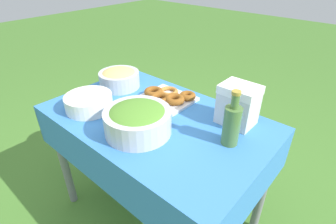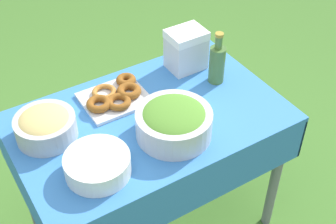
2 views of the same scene
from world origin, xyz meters
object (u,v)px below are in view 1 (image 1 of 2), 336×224
(salad_bowl, at_px, (138,119))
(donut_platter, at_px, (168,97))
(olive_oil_bottle, at_px, (232,124))
(pasta_bowl, at_px, (119,78))
(cooler_box, at_px, (238,105))
(plate_stack, at_px, (89,102))

(salad_bowl, distance_m, donut_platter, 0.35)
(donut_platter, bearing_deg, olive_oil_bottle, -14.16)
(pasta_bowl, xyz_separation_m, cooler_box, (0.77, 0.12, 0.04))
(plate_stack, bearing_deg, donut_platter, 54.55)
(pasta_bowl, relative_size, cooler_box, 1.23)
(pasta_bowl, xyz_separation_m, olive_oil_bottle, (0.83, -0.05, 0.04))
(donut_platter, height_order, plate_stack, plate_stack)
(donut_platter, relative_size, plate_stack, 1.19)
(salad_bowl, relative_size, pasta_bowl, 1.26)
(salad_bowl, distance_m, olive_oil_bottle, 0.43)
(plate_stack, bearing_deg, olive_oil_bottle, 18.06)
(cooler_box, bearing_deg, salad_bowl, -129.17)
(pasta_bowl, bearing_deg, cooler_box, 8.58)
(donut_platter, height_order, olive_oil_bottle, olive_oil_bottle)
(salad_bowl, bearing_deg, pasta_bowl, 149.70)
(salad_bowl, xyz_separation_m, donut_platter, (-0.11, 0.33, -0.05))
(olive_oil_bottle, bearing_deg, pasta_bowl, 176.24)
(pasta_bowl, height_order, olive_oil_bottle, olive_oil_bottle)
(donut_platter, xyz_separation_m, cooler_box, (0.42, 0.05, 0.08))
(olive_oil_bottle, bearing_deg, donut_platter, 165.84)
(pasta_bowl, height_order, donut_platter, pasta_bowl)
(salad_bowl, relative_size, cooler_box, 1.55)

